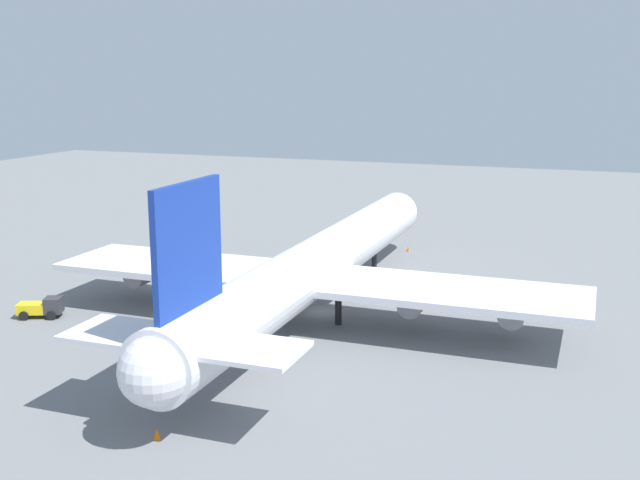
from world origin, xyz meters
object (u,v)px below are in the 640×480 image
cargo_airplane (318,265)px  safety_cone_tail (157,434)px  cargo_loader (42,307)px  fuel_truck (554,308)px  safety_cone_nose (408,249)px

cargo_airplane → safety_cone_tail: size_ratio=88.82×
cargo_loader → cargo_airplane: bearing=-67.1°
cargo_airplane → fuel_truck: bearing=-73.2°
cargo_airplane → safety_cone_tail: bearing=179.0°
fuel_truck → cargo_loader: (-18.84, 51.52, 0.04)m
safety_cone_tail → fuel_truck: bearing=-32.4°
cargo_airplane → fuel_truck: 25.63m
cargo_airplane → cargo_loader: bearing=112.9°
fuel_truck → safety_cone_nose: size_ratio=5.86×
safety_cone_nose → safety_cone_tail: safety_cone_tail is taller
fuel_truck → safety_cone_tail: 46.13m
cargo_airplane → fuel_truck: size_ratio=17.75×
cargo_airplane → cargo_loader: cargo_airplane is taller
cargo_airplane → safety_cone_tail: (-31.63, 0.56, -5.08)m
fuel_truck → cargo_loader: bearing=110.1°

